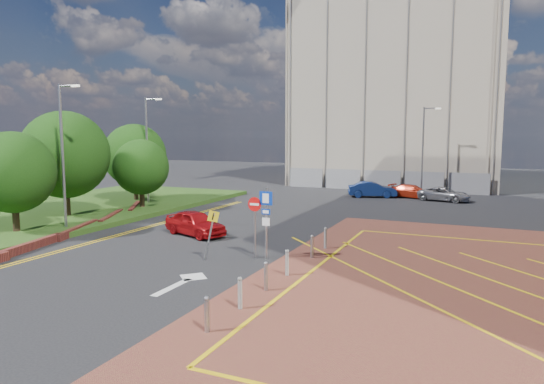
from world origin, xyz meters
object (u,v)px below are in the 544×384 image
Objects in this scene: tree_c at (141,167)px; lamp_left_near at (63,150)px; lamp_left_far at (148,146)px; car_blue_back at (372,189)px; warning_sign at (211,229)px; lamp_back at (424,147)px; car_red_left at (195,223)px; tree_d at (135,155)px; car_red_back at (412,191)px; tree_a at (13,172)px; car_silver_back at (444,194)px; tree_b at (65,155)px; sign_cluster at (262,216)px.

lamp_left_near is at bearing -82.31° from tree_c.
tree_c is 0.61× the size of lamp_left_far.
lamp_left_near reaches higher than car_blue_back.
tree_c reaches higher than warning_sign.
lamp_back is 3.56× the size of warning_sign.
lamp_back is 25.85m from car_red_left.
tree_c is 0.81× the size of tree_d.
tree_a is at bearing 159.55° from car_red_back.
lamp_left_far is at bearing 112.32° from car_blue_back.
car_silver_back is (11.50, 20.17, -0.10)m from car_red_left.
tree_a is at bearing -79.11° from tree_d.
tree_a reaches higher than car_red_back.
car_red_back is at bearing 36.63° from lamp_left_far.
tree_b is 10.89m from car_red_left.
tree_d reaches higher than car_silver_back.
lamp_left_near is 1.00× the size of lamp_back.
car_red_back is (8.76, 21.17, -0.10)m from car_red_left.
tree_a is 12.59m from warning_sign.
lamp_back is 1.91× the size of car_silver_back.
lamp_left_far is 1.00× the size of lamp_back.
tree_d is 20.49m from car_blue_back.
lamp_back reaches higher than tree_a.
lamp_back is (17.58, 18.00, 1.17)m from tree_c.
tree_c is at bearing 97.69° from lamp_left_near.
car_blue_back is at bearing 85.79° from warning_sign.
lamp_left_near is 10.20m from lamp_left_far.
car_silver_back is at bearing 30.83° from lamp_left_far.
tree_d is at bearing 106.35° from car_blue_back.
lamp_back is (16.50, 26.00, -0.30)m from lamp_left_near.
lamp_left_near is at bearing 132.62° from car_blue_back.
tree_b reaches higher than car_blue_back.
lamp_left_far is (-0.42, 12.00, 1.16)m from tree_a.
tree_c is 2.65m from lamp_left_far.
car_red_left reaches higher than car_red_back.
tree_b is 8.07m from tree_d.
lamp_left_near is 2.00× the size of car_red_back.
car_silver_back is at bearing 50.11° from lamp_left_near.
tree_c is 1.16× the size of car_blue_back.
lamp_left_far reaches higher than tree_c.
lamp_back reaches higher than tree_c.
car_blue_back is (16.73, 11.40, -3.18)m from tree_d.
lamp_left_far is at bearing 136.36° from warning_sign.
lamp_left_far reaches higher than tree_b.
tree_d reaches higher than warning_sign.
tree_a is 1.29× the size of car_blue_back.
tree_a is 1.29× the size of car_silver_back.
sign_cluster reaches higher than car_red_left.
tree_a is 1.69× the size of sign_cluster.
tree_a is 30.95m from car_red_back.
lamp_left_far is at bearing 140.85° from car_red_back.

